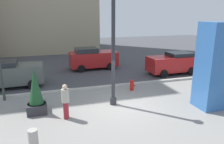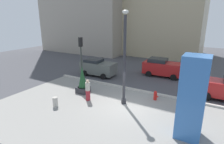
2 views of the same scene
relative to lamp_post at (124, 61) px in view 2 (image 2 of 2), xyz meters
The scene contains 12 objects.
ground_plane 4.95m from the lamp_post, 86.27° to the left, with size 60.00×60.00×0.00m, color #47474C.
plaza_pavement 4.02m from the lamp_post, 84.04° to the right, with size 18.00×10.00×0.02m, color gray.
curb_strip 4.27m from the lamp_post, 85.10° to the left, with size 18.00×0.24×0.16m, color #B7B2A8.
lamp_post is the anchor object (origin of this frame).
art_pillar_blue 5.23m from the lamp_post, 20.69° to the right, with size 1.29×1.29×4.50m, color #3870BC.
potted_plant_near_right 4.59m from the lamp_post, behind, with size 0.95×0.95×2.36m.
fire_hydrant 3.91m from the lamp_post, 44.49° to the left, with size 0.36×0.26×0.75m.
concrete_bollard 5.80m from the lamp_post, 143.84° to the right, with size 0.36×0.36×0.75m, color #B2ADA3.
traffic_light_corner 6.35m from the lamp_post, 157.80° to the left, with size 0.28×0.42×4.45m.
car_curb_west 8.62m from the lamp_post, 85.55° to the left, with size 4.29×2.19×1.94m.
car_curb_east 7.85m from the lamp_post, 138.99° to the left, with size 3.93×2.15×1.81m.
pedestrian_on_sidewalk 3.64m from the lamp_post, 160.96° to the right, with size 0.44×0.44×1.72m.
Camera 2 is at (5.32, -11.11, 6.24)m, focal length 29.51 mm.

